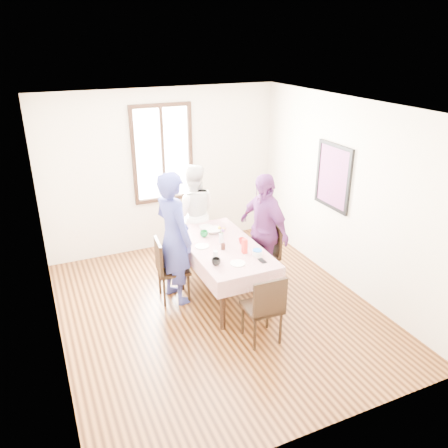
{
  "coord_description": "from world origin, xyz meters",
  "views": [
    {
      "loc": [
        -2.02,
        -4.75,
        3.45
      ],
      "look_at": [
        0.24,
        0.31,
        1.1
      ],
      "focal_mm": 35.92,
      "sensor_mm": 36.0,
      "label": 1
    }
  ],
  "objects_px": {
    "person_far": "(194,214)",
    "chair_left": "(173,269)",
    "person_right": "(263,230)",
    "person_left": "(173,238)",
    "chair_near": "(262,307)",
    "dining_table": "(223,270)",
    "chair_far": "(194,234)",
    "chair_right": "(263,254)"
  },
  "relations": [
    {
      "from": "chair_left",
      "to": "person_left",
      "type": "relative_size",
      "value": 0.49
    },
    {
      "from": "chair_far",
      "to": "person_left",
      "type": "height_order",
      "value": "person_left"
    },
    {
      "from": "chair_near",
      "to": "person_far",
      "type": "relative_size",
      "value": 0.56
    },
    {
      "from": "dining_table",
      "to": "chair_left",
      "type": "height_order",
      "value": "chair_left"
    },
    {
      "from": "chair_far",
      "to": "person_far",
      "type": "bearing_deg",
      "value": 89.52
    },
    {
      "from": "chair_far",
      "to": "chair_near",
      "type": "xyz_separation_m",
      "value": [
        0.0,
        -2.32,
        0.0
      ]
    },
    {
      "from": "person_far",
      "to": "person_right",
      "type": "xyz_separation_m",
      "value": [
        0.66,
        -1.09,
        0.04
      ]
    },
    {
      "from": "person_right",
      "to": "person_left",
      "type": "bearing_deg",
      "value": -105.84
    },
    {
      "from": "person_right",
      "to": "chair_near",
      "type": "bearing_deg",
      "value": -39.75
    },
    {
      "from": "dining_table",
      "to": "chair_left",
      "type": "relative_size",
      "value": 1.86
    },
    {
      "from": "chair_left",
      "to": "chair_far",
      "type": "height_order",
      "value": "same"
    },
    {
      "from": "chair_near",
      "to": "person_left",
      "type": "xyz_separation_m",
      "value": [
        -0.66,
        1.32,
        0.47
      ]
    },
    {
      "from": "dining_table",
      "to": "chair_left",
      "type": "distance_m",
      "value": 0.7
    },
    {
      "from": "chair_right",
      "to": "person_right",
      "type": "height_order",
      "value": "person_right"
    },
    {
      "from": "chair_left",
      "to": "chair_near",
      "type": "bearing_deg",
      "value": 32.74
    },
    {
      "from": "person_far",
      "to": "chair_left",
      "type": "bearing_deg",
      "value": 70.64
    },
    {
      "from": "person_left",
      "to": "person_far",
      "type": "relative_size",
      "value": 1.15
    },
    {
      "from": "chair_right",
      "to": "person_far",
      "type": "bearing_deg",
      "value": 40.53
    },
    {
      "from": "chair_far",
      "to": "person_left",
      "type": "bearing_deg",
      "value": 56.21
    },
    {
      "from": "person_far",
      "to": "person_right",
      "type": "height_order",
      "value": "person_right"
    },
    {
      "from": "chair_near",
      "to": "person_left",
      "type": "bearing_deg",
      "value": 118.42
    },
    {
      "from": "chair_left",
      "to": "chair_right",
      "type": "relative_size",
      "value": 1.0
    },
    {
      "from": "person_far",
      "to": "person_right",
      "type": "relative_size",
      "value": 0.96
    },
    {
      "from": "dining_table",
      "to": "person_left",
      "type": "xyz_separation_m",
      "value": [
        -0.66,
        0.16,
        0.55
      ]
    },
    {
      "from": "chair_left",
      "to": "person_far",
      "type": "bearing_deg",
      "value": 150.98
    },
    {
      "from": "chair_far",
      "to": "person_left",
      "type": "xyz_separation_m",
      "value": [
        -0.66,
        -1.0,
        0.47
      ]
    },
    {
      "from": "person_right",
      "to": "chair_left",
      "type": "bearing_deg",
      "value": -105.78
    },
    {
      "from": "chair_far",
      "to": "person_right",
      "type": "relative_size",
      "value": 0.54
    },
    {
      "from": "person_left",
      "to": "person_right",
      "type": "distance_m",
      "value": 1.32
    },
    {
      "from": "dining_table",
      "to": "person_right",
      "type": "distance_m",
      "value": 0.81
    },
    {
      "from": "person_left",
      "to": "person_far",
      "type": "bearing_deg",
      "value": -49.69
    },
    {
      "from": "chair_left",
      "to": "person_far",
      "type": "height_order",
      "value": "person_far"
    },
    {
      "from": "person_far",
      "to": "person_right",
      "type": "distance_m",
      "value": 1.27
    },
    {
      "from": "dining_table",
      "to": "chair_right",
      "type": "distance_m",
      "value": 0.68
    },
    {
      "from": "chair_left",
      "to": "chair_near",
      "type": "distance_m",
      "value": 1.48
    },
    {
      "from": "chair_left",
      "to": "person_far",
      "type": "xyz_separation_m",
      "value": [
        0.68,
        0.98,
        0.36
      ]
    },
    {
      "from": "chair_far",
      "to": "person_right",
      "type": "bearing_deg",
      "value": 120.26
    },
    {
      "from": "chair_far",
      "to": "dining_table",
      "type": "bearing_deg",
      "value": 89.52
    },
    {
      "from": "chair_near",
      "to": "person_right",
      "type": "relative_size",
      "value": 0.54
    },
    {
      "from": "chair_right",
      "to": "person_far",
      "type": "xyz_separation_m",
      "value": [
        -0.68,
        1.09,
        0.36
      ]
    },
    {
      "from": "chair_left",
      "to": "person_right",
      "type": "xyz_separation_m",
      "value": [
        1.34,
        -0.11,
        0.39
      ]
    },
    {
      "from": "chair_far",
      "to": "chair_near",
      "type": "relative_size",
      "value": 1.0
    }
  ]
}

